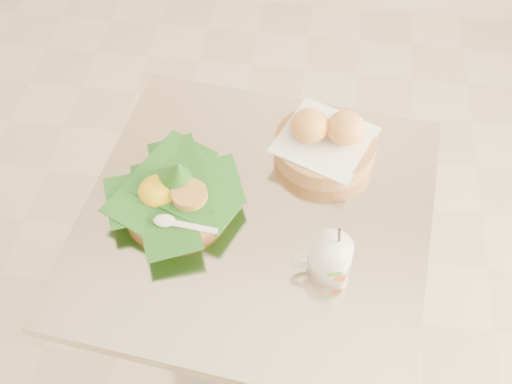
# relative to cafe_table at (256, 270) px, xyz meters

# --- Properties ---
(floor) EXTENTS (3.60, 3.60, 0.00)m
(floor) POSITION_rel_cafe_table_xyz_m (-0.19, -0.03, -0.53)
(floor) COLOR beige
(floor) RESTS_ON ground
(cafe_table) EXTENTS (0.78, 0.78, 0.75)m
(cafe_table) POSITION_rel_cafe_table_xyz_m (0.00, 0.00, 0.00)
(cafe_table) COLOR gray
(cafe_table) RESTS_ON floor
(rice_basket) EXTENTS (0.27, 0.27, 0.14)m
(rice_basket) POSITION_rel_cafe_table_xyz_m (-0.17, 0.01, 0.26)
(rice_basket) COLOR tan
(rice_basket) RESTS_ON cafe_table
(bread_basket) EXTENTS (0.24, 0.24, 0.11)m
(bread_basket) POSITION_rel_cafe_table_xyz_m (0.13, 0.18, 0.26)
(bread_basket) COLOR tan
(bread_basket) RESTS_ON cafe_table
(coffee_mug) EXTENTS (0.11, 0.09, 0.14)m
(coffee_mug) POSITION_rel_cafe_table_xyz_m (0.15, -0.11, 0.26)
(coffee_mug) COLOR white
(coffee_mug) RESTS_ON cafe_table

